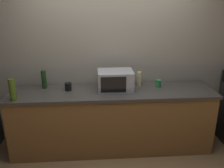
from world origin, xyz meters
TOP-DOWN VIEW (x-y plane):
  - ground_plane at (0.00, 0.00)m, footprint 8.00×8.00m
  - back_wall at (0.00, 0.81)m, footprint 6.40×0.10m
  - counter_run at (0.00, 0.40)m, footprint 2.84×0.64m
  - microwave at (0.05, 0.45)m, footprint 0.48×0.35m
  - bottle_wine at (-0.94, 0.58)m, footprint 0.07×0.07m
  - bottle_hand_soap at (0.41, 0.59)m, footprint 0.07×0.07m
  - bottle_olive_oil at (-1.25, 0.18)m, footprint 0.08×0.08m
  - mug_green at (0.67, 0.51)m, footprint 0.08×0.08m
  - mug_black at (-0.60, 0.47)m, footprint 0.09×0.09m

SIDE VIEW (x-z plane):
  - ground_plane at x=0.00m, z-range 0.00..0.00m
  - counter_run at x=0.00m, z-range 0.00..0.90m
  - mug_green at x=0.67m, z-range 0.90..1.01m
  - mug_black at x=-0.60m, z-range 0.90..1.01m
  - bottle_hand_soap at x=0.41m, z-range 0.90..1.10m
  - bottle_wine at x=-0.94m, z-range 0.90..1.16m
  - microwave at x=0.05m, z-range 0.90..1.17m
  - bottle_olive_oil at x=-1.25m, z-range 0.90..1.18m
  - back_wall at x=0.00m, z-range 0.00..2.70m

